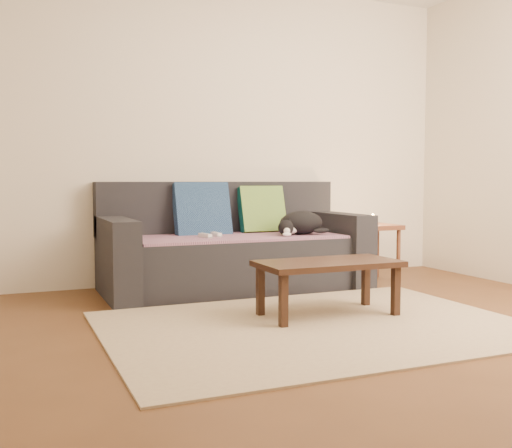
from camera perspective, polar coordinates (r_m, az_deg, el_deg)
name	(u,v)px	position (r m, az deg, el deg)	size (l,w,h in m)	color
ground	(328,333)	(3.54, 6.91, -10.24)	(4.50, 4.50, 0.00)	brown
back_wall	(215,132)	(5.28, -3.92, 8.72)	(4.50, 0.04, 2.60)	beige
sofa	(233,251)	(4.89, -2.23, -2.54)	(2.10, 0.94, 0.87)	#232328
throw_blanket	(237,237)	(4.79, -1.85, -1.22)	(1.66, 0.74, 0.02)	#46274A
cushion_navy	(202,211)	(4.96, -5.16, 1.26)	(0.46, 0.12, 0.46)	#102244
cushion_green	(262,210)	(5.15, 0.56, 1.38)	(0.40, 0.10, 0.40)	#0B4A41
cat	(300,223)	(4.90, 4.23, 0.07)	(0.46, 0.34, 0.19)	black
wii_remote_a	(216,234)	(4.75, -3.80, -0.98)	(0.15, 0.04, 0.03)	white
wii_remote_b	(205,235)	(4.65, -4.87, -1.09)	(0.15, 0.04, 0.03)	white
side_table	(373,234)	(5.33, 11.05, -0.98)	(0.40, 0.40, 0.50)	brown
candle	(373,220)	(5.33, 11.07, 0.36)	(0.06, 0.06, 0.09)	beige
rug	(316,326)	(3.67, 5.74, -9.63)	(2.50, 1.80, 0.01)	tan
coffee_table	(328,268)	(3.89, 6.89, -4.17)	(0.91, 0.46, 0.36)	black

